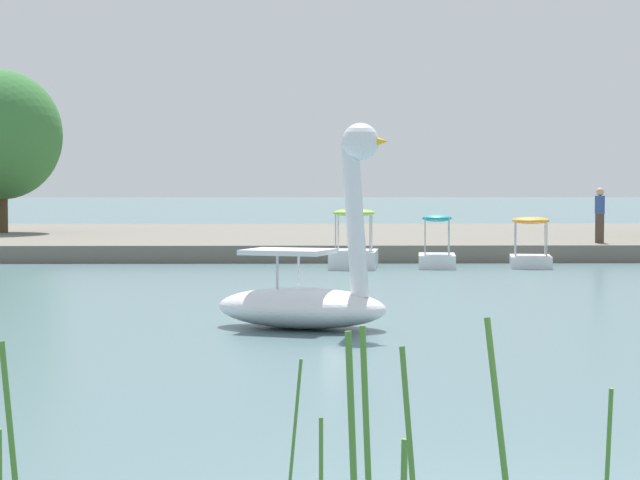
# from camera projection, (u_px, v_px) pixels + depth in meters

# --- Properties ---
(shore_bank_far) EXTENTS (155.42, 22.54, 0.52)m
(shore_bank_far) POSITION_uv_depth(u_px,v_px,m) (335.00, 239.00, 46.55)
(shore_bank_far) COLOR #6B665B
(shore_bank_far) RESTS_ON ground_plane
(swan_boat) EXTENTS (3.11, 2.37, 3.21)m
(swan_boat) POSITION_uv_depth(u_px,v_px,m) (308.00, 289.00, 18.72)
(swan_boat) COLOR white
(swan_boat) RESTS_ON ground_plane
(pedal_boat_lime) EXTENTS (1.50, 2.34, 1.64)m
(pedal_boat_lime) POSITION_uv_depth(u_px,v_px,m) (354.00, 251.00, 33.18)
(pedal_boat_lime) COLOR white
(pedal_boat_lime) RESTS_ON ground_plane
(pedal_boat_teal) EXTENTS (1.21, 2.02, 1.48)m
(pedal_boat_teal) POSITION_uv_depth(u_px,v_px,m) (437.00, 253.00, 33.28)
(pedal_boat_teal) COLOR white
(pedal_boat_teal) RESTS_ON ground_plane
(pedal_boat_orange) EXTENTS (1.39, 1.99, 1.41)m
(pedal_boat_orange) POSITION_uv_depth(u_px,v_px,m) (531.00, 251.00, 33.42)
(pedal_boat_orange) COLOR white
(pedal_boat_orange) RESTS_ON ground_plane
(tree_broadleaf_right) EXTENTS (5.51, 6.12, 6.23)m
(tree_broadleaf_right) POSITION_uv_depth(u_px,v_px,m) (1.00, 135.00, 45.50)
(tree_broadleaf_right) COLOR #4C3823
(tree_broadleaf_right) RESTS_ON shore_bank_far
(person_on_path) EXTENTS (0.31, 0.31, 1.71)m
(person_on_path) POSITION_uv_depth(u_px,v_px,m) (600.00, 213.00, 37.02)
(person_on_path) COLOR #47382D
(person_on_path) RESTS_ON shore_bank_far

